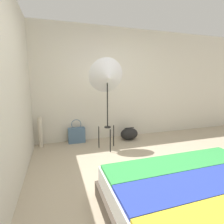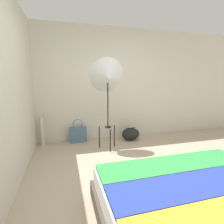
% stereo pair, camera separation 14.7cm
% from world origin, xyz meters
% --- Properties ---
extents(ground_plane, '(14.00, 14.00, 0.00)m').
position_xyz_m(ground_plane, '(0.00, 0.00, 0.00)').
color(ground_plane, tan).
extents(wall_back, '(8.00, 0.05, 2.60)m').
position_xyz_m(wall_back, '(0.00, 2.23, 1.30)').
color(wall_back, beige).
rests_on(wall_back, ground_plane).
extents(wall_side_left, '(0.05, 8.00, 2.60)m').
position_xyz_m(wall_side_left, '(-1.65, 1.00, 1.30)').
color(wall_side_left, beige).
rests_on(wall_side_left, ground_plane).
extents(bed, '(1.90, 1.84, 0.43)m').
position_xyz_m(bed, '(0.21, -0.80, 0.21)').
color(bed, '#4C4238').
rests_on(bed, ground_plane).
extents(photo_umbrella, '(0.70, 0.41, 1.83)m').
position_xyz_m(photo_umbrella, '(-0.16, 1.51, 1.45)').
color(photo_umbrella, black).
rests_on(photo_umbrella, ground_plane).
extents(tote_bag, '(0.37, 0.14, 0.54)m').
position_xyz_m(tote_bag, '(-0.73, 2.07, 0.18)').
color(tote_bag, slate).
rests_on(tote_bag, ground_plane).
extents(duffel_bag, '(0.42, 0.29, 0.29)m').
position_xyz_m(duffel_bag, '(0.49, 1.88, 0.14)').
color(duffel_bag, black).
rests_on(duffel_bag, ground_plane).
extents(paper_roll, '(0.09, 0.09, 0.64)m').
position_xyz_m(paper_roll, '(-1.48, 2.03, 0.32)').
color(paper_roll, beige).
rests_on(paper_roll, ground_plane).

